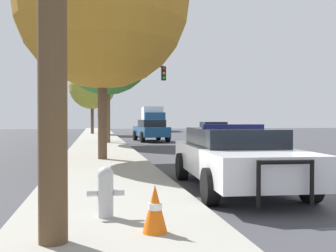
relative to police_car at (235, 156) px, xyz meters
The scene contains 11 objects.
sidewalk_left 2.92m from the police_car, 166.67° to the right, with size 3.00×110.00×0.13m.
police_car is the anchor object (origin of this frame).
fire_hydrant 3.99m from the police_car, 136.82° to the right, with size 0.54×0.24×0.74m.
traffic_light 18.55m from the police_car, 92.41° to the left, with size 3.99×0.35×4.97m.
car_background_midblock 19.61m from the police_car, 87.90° to the left, with size 2.18×4.67×1.47m.
car_background_oncoming 20.18m from the police_car, 75.28° to the left, with size 2.24×4.21×1.32m.
box_truck 42.57m from the police_car, 84.70° to the left, with size 2.90×7.92×2.97m.
tree_sidewalk_mid 17.28m from the police_car, 98.20° to the left, with size 5.67×5.67×8.49m.
tree_sidewalk_near 8.37m from the police_car, 114.41° to the left, with size 6.15×6.15×8.62m.
tree_sidewalk_far 31.48m from the police_car, 96.05° to the left, with size 4.34×4.34×6.64m.
traffic_cone 4.35m from the police_car, 122.26° to the right, with size 0.32×0.32×0.61m.
Camera 1 is at (-5.39, -8.22, 1.57)m, focal length 45.00 mm.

